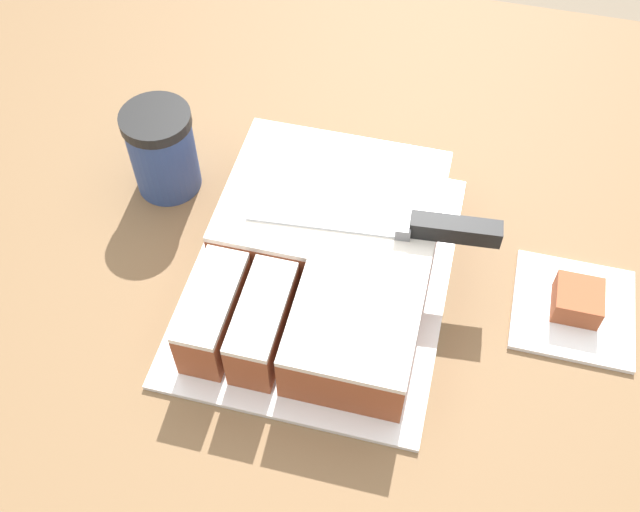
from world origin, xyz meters
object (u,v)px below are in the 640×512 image
cake_board (320,276)px  brownie (578,300)px  cake (323,254)px  knife (422,227)px  coffee_cup (163,150)px

cake_board → brownie: bearing=4.8°
cake → brownie: (0.28, 0.02, -0.02)m
cake → brownie: size_ratio=6.22×
brownie → cake_board: bearing=-175.2°
knife → brownie: 0.19m
cake_board → coffee_cup: bearing=156.3°
cake → cake_board: bearing=-127.3°
cake_board → coffee_cup: 0.25m
coffee_cup → knife: bearing=-11.1°
cake → knife: size_ratio=1.15×
knife → coffee_cup: size_ratio=2.38×
coffee_cup → brownie: bearing=-8.2°
cake_board → brownie: size_ratio=7.14×
coffee_cup → brownie: 0.51m
cake → knife: bearing=15.6°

